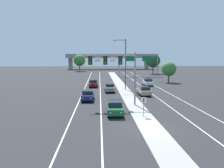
% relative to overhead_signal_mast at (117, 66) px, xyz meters
% --- Properties ---
extents(ground_plane, '(260.00, 260.00, 0.00)m').
position_rel_overhead_signal_mast_xyz_m(ground_plane, '(2.51, -10.25, -5.49)').
color(ground_plane, '#28282B').
extents(median_island, '(2.40, 110.00, 0.15)m').
position_rel_overhead_signal_mast_xyz_m(median_island, '(2.51, 7.75, -5.42)').
color(median_island, '#9E9B93').
rests_on(median_island, ground).
extents(lane_stripe_oncoming_center, '(0.14, 100.00, 0.01)m').
position_rel_overhead_signal_mast_xyz_m(lane_stripe_oncoming_center, '(-2.19, 14.75, -5.49)').
color(lane_stripe_oncoming_center, silver).
rests_on(lane_stripe_oncoming_center, ground).
extents(lane_stripe_receding_center, '(0.14, 100.00, 0.01)m').
position_rel_overhead_signal_mast_xyz_m(lane_stripe_receding_center, '(7.21, 14.75, -5.49)').
color(lane_stripe_receding_center, silver).
rests_on(lane_stripe_receding_center, ground).
extents(edge_stripe_left, '(0.14, 100.00, 0.01)m').
position_rel_overhead_signal_mast_xyz_m(edge_stripe_left, '(-5.49, 14.75, -5.49)').
color(edge_stripe_left, silver).
rests_on(edge_stripe_left, ground).
extents(edge_stripe_right, '(0.14, 100.00, 0.01)m').
position_rel_overhead_signal_mast_xyz_m(edge_stripe_right, '(10.51, 14.75, -5.49)').
color(edge_stripe_right, silver).
rests_on(edge_stripe_right, ground).
extents(overhead_signal_mast, '(7.25, 0.44, 7.20)m').
position_rel_overhead_signal_mast_xyz_m(overhead_signal_mast, '(0.00, 0.00, 0.00)').
color(overhead_signal_mast, gray).
rests_on(overhead_signal_mast, median_island).
extents(median_sign_post, '(0.60, 0.10, 2.20)m').
position_rel_overhead_signal_mast_xyz_m(median_sign_post, '(2.58, -6.20, -3.91)').
color(median_sign_post, gray).
rests_on(median_sign_post, median_island).
extents(street_lamp_median, '(2.58, 0.28, 10.00)m').
position_rel_overhead_signal_mast_xyz_m(street_lamp_median, '(2.62, 14.54, 0.30)').
color(street_lamp_median, '#4C4C51').
rests_on(street_lamp_median, median_island).
extents(car_oncoming_green, '(1.87, 4.49, 1.58)m').
position_rel_overhead_signal_mast_xyz_m(car_oncoming_green, '(-0.56, -4.49, -4.67)').
color(car_oncoming_green, '#195633').
rests_on(car_oncoming_green, ground).
extents(car_oncoming_navy, '(1.88, 4.49, 1.58)m').
position_rel_overhead_signal_mast_xyz_m(car_oncoming_navy, '(-4.16, 4.40, -4.67)').
color(car_oncoming_navy, '#141E4C').
rests_on(car_oncoming_navy, ground).
extents(car_oncoming_grey, '(1.87, 4.49, 1.58)m').
position_rel_overhead_signal_mast_xyz_m(car_oncoming_grey, '(-0.43, 12.76, -4.67)').
color(car_oncoming_grey, slate).
rests_on(car_oncoming_grey, ground).
extents(car_oncoming_darkred, '(1.89, 4.50, 1.58)m').
position_rel_overhead_signal_mast_xyz_m(car_oncoming_darkred, '(-3.69, 20.02, -4.67)').
color(car_oncoming_darkred, '#5B0F14').
rests_on(car_oncoming_darkred, ground).
extents(car_receding_tan, '(1.92, 4.51, 1.58)m').
position_rel_overhead_signal_mast_xyz_m(car_receding_tan, '(5.45, 8.50, -4.67)').
color(car_receding_tan, tan).
rests_on(car_receding_tan, ground).
extents(car_receding_white, '(1.82, 4.47, 1.58)m').
position_rel_overhead_signal_mast_xyz_m(car_receding_white, '(8.85, 21.62, -4.67)').
color(car_receding_white, silver).
rests_on(car_receding_white, ground).
extents(highway_sign_gantry, '(13.28, 0.42, 7.50)m').
position_rel_overhead_signal_mast_xyz_m(highway_sign_gantry, '(10.71, 45.91, 0.67)').
color(highway_sign_gantry, gray).
rests_on(highway_sign_gantry, ground).
extents(overpass_bridge, '(42.40, 6.40, 7.65)m').
position_rel_overhead_signal_mast_xyz_m(overpass_bridge, '(2.51, 86.17, 0.29)').
color(overpass_bridge, gray).
rests_on(overpass_bridge, ground).
extents(tree_far_right_c, '(3.73, 3.73, 5.39)m').
position_rel_overhead_signal_mast_xyz_m(tree_far_right_c, '(15.52, 27.34, -1.98)').
color(tree_far_right_c, '#4C3823').
rests_on(tree_far_right_c, ground).
extents(tree_far_right_a, '(5.27, 5.27, 7.63)m').
position_rel_overhead_signal_mast_xyz_m(tree_far_right_a, '(18.10, 56.10, -0.51)').
color(tree_far_right_a, '#4C3823').
rests_on(tree_far_right_a, ground).
extents(tree_far_left_c, '(5.13, 5.13, 7.42)m').
position_rel_overhead_signal_mast_xyz_m(tree_far_left_c, '(-11.05, 71.80, -0.65)').
color(tree_far_left_c, '#4C3823').
rests_on(tree_far_left_c, ground).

